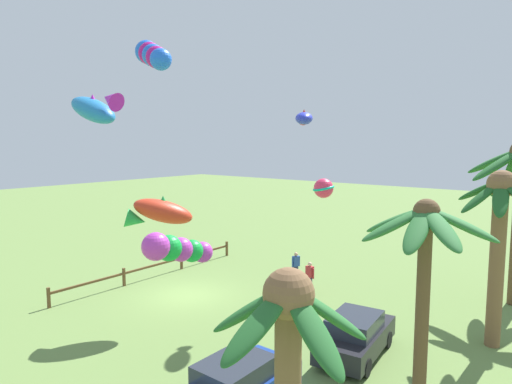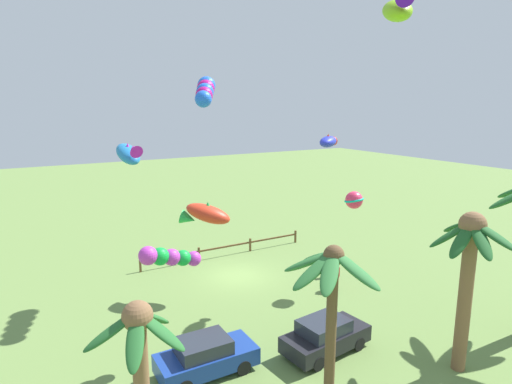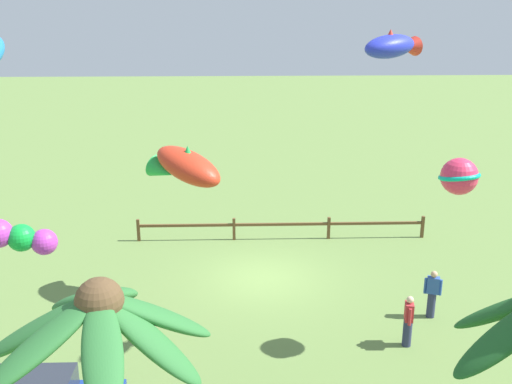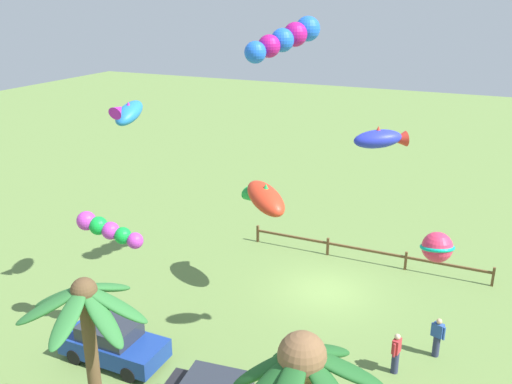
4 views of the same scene
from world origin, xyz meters
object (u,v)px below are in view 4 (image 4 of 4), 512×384
(spectator_1, at_px, (396,353))
(kite_fish_5, at_px, (128,112))
(palm_tree_2, at_px, (87,325))
(spectator_0, at_px, (437,337))
(kite_fish_3, at_px, (264,198))
(kite_ball_6, at_px, (437,247))
(kite_tube_2, at_px, (107,229))
(kite_tube_0, at_px, (286,39))
(parked_car_0, at_px, (113,342))
(kite_fish_1, at_px, (381,139))

(spectator_1, bearing_deg, kite_fish_5, -2.01)
(palm_tree_2, distance_m, spectator_0, 12.82)
(kite_fish_3, relative_size, kite_ball_6, 1.99)
(palm_tree_2, relative_size, kite_tube_2, 2.31)
(kite_tube_2, bearing_deg, kite_fish_5, -75.46)
(kite_tube_0, height_order, kite_fish_5, kite_tube_0)
(parked_car_0, distance_m, spectator_1, 10.23)
(spectator_1, xyz_separation_m, kite_tube_2, (10.49, 2.22, 3.77))
(parked_car_0, height_order, kite_ball_6, kite_ball_6)
(palm_tree_2, xyz_separation_m, kite_fish_3, (-0.24, -10.94, -0.10))
(parked_car_0, bearing_deg, kite_fish_1, -158.70)
(spectator_0, bearing_deg, kite_tube_0, -19.60)
(parked_car_0, distance_m, kite_fish_1, 12.02)
(spectator_0, bearing_deg, palm_tree_2, 48.97)
(spectator_0, bearing_deg, kite_fish_3, -12.40)
(spectator_1, xyz_separation_m, kite_tube_0, (6.04, -4.20, 10.32))
(palm_tree_2, height_order, parked_car_0, palm_tree_2)
(kite_tube_0, bearing_deg, kite_fish_5, 36.57)
(spectator_1, bearing_deg, kite_ball_6, 171.51)
(palm_tree_2, bearing_deg, kite_fish_3, -91.27)
(kite_ball_6, bearing_deg, spectator_1, -8.49)
(kite_fish_5, bearing_deg, parked_car_0, 111.70)
(spectator_0, height_order, kite_ball_6, kite_ball_6)
(palm_tree_2, relative_size, kite_ball_6, 4.04)
(parked_car_0, height_order, kite_fish_5, kite_fish_5)
(kite_fish_5, bearing_deg, spectator_0, -174.37)
(kite_fish_1, distance_m, kite_fish_3, 7.67)
(palm_tree_2, relative_size, kite_fish_1, 3.35)
(palm_tree_2, height_order, spectator_1, palm_tree_2)
(spectator_0, height_order, kite_fish_1, kite_fish_1)
(palm_tree_2, bearing_deg, parked_car_0, -55.61)
(kite_fish_3, bearing_deg, palm_tree_2, 88.73)
(palm_tree_2, relative_size, kite_fish_5, 2.92)
(spectator_1, bearing_deg, kite_fish_3, -26.82)
(kite_fish_1, bearing_deg, kite_fish_5, -3.55)
(kite_fish_5, distance_m, kite_ball_6, 12.57)
(kite_fish_1, relative_size, kite_tube_2, 0.69)
(spectator_1, relative_size, kite_ball_6, 1.07)
(palm_tree_2, height_order, kite_fish_3, palm_tree_2)
(kite_ball_6, bearing_deg, palm_tree_2, 43.82)
(kite_fish_1, bearing_deg, parked_car_0, 21.30)
(spectator_0, distance_m, kite_ball_6, 4.72)
(kite_tube_0, xyz_separation_m, kite_fish_5, (5.13, 3.80, -2.70))
(parked_car_0, relative_size, kite_ball_6, 2.62)
(parked_car_0, bearing_deg, kite_ball_6, -162.09)
(spectator_1, distance_m, kite_fish_5, 13.52)
(palm_tree_2, relative_size, parked_car_0, 1.54)
(kite_tube_0, distance_m, kite_fish_1, 7.14)
(palm_tree_2, distance_m, kite_fish_3, 10.94)
(kite_fish_1, distance_m, kite_ball_6, 3.93)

